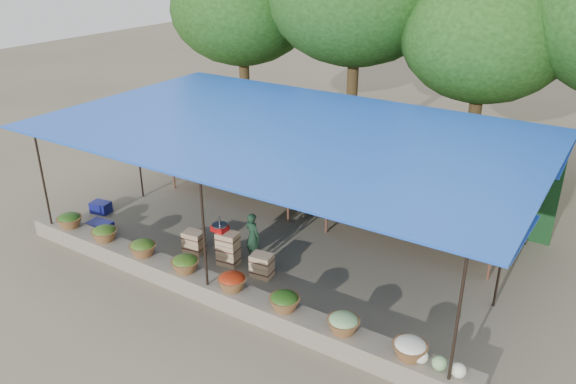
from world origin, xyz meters
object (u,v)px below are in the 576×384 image
Objects in this scene: blue_crate_front at (100,229)px; blue_crate_back at (101,207)px; vendor_seated at (253,236)px; weighing_scale at (220,227)px; crate_counter at (227,251)px.

blue_crate_back is at bearing 132.77° from blue_crate_front.
blue_crate_back is (-4.75, -0.26, -0.41)m from vendor_seated.
weighing_scale is 0.77m from vendor_seated.
weighing_scale reaches higher than vendor_seated.
crate_counter is 4.42m from blue_crate_back.
vendor_seated is 3.94m from blue_crate_front.
vendor_seated is 4.77m from blue_crate_back.
weighing_scale is 0.74× the size of blue_crate_back.
vendor_seated reaches higher than blue_crate_back.
blue_crate_front is at bearing -169.12° from weighing_scale.
crate_counter is 2.14× the size of vendor_seated.
weighing_scale is at bearing 180.00° from crate_counter.
crate_counter is at bearing -0.00° from weighing_scale.
blue_crate_front is 1.19× the size of blue_crate_back.
weighing_scale is (-0.17, 0.00, 0.54)m from crate_counter.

